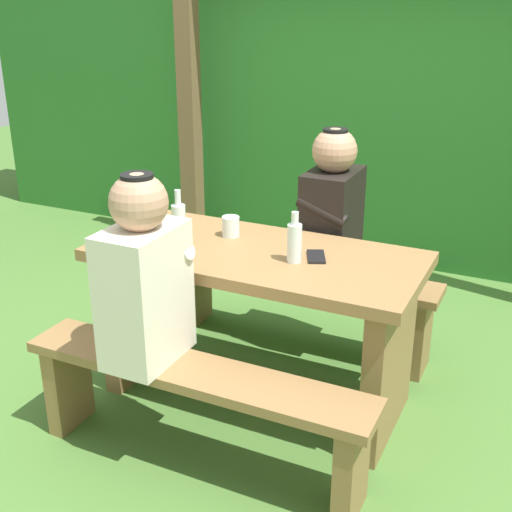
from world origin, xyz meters
name	(u,v)px	position (x,y,z in m)	size (l,w,h in m)	color
ground_plane	(256,395)	(0.00, 0.00, 0.00)	(12.00, 12.00, 0.00)	#47702F
hedge_backdrop	(394,99)	(0.00, 2.15, 1.06)	(6.40, 0.62, 2.11)	#276724
pergola_post_left	(190,115)	(-1.24, 1.55, 0.95)	(0.12, 0.12, 1.90)	brown
picnic_table	(256,299)	(0.00, 0.00, 0.49)	(1.40, 0.64, 0.71)	olive
bench_near	(195,396)	(0.00, -0.53, 0.31)	(1.40, 0.24, 0.43)	olive
bench_far	(301,290)	(0.00, 0.53, 0.31)	(1.40, 0.24, 0.43)	olive
person_white_shirt	(144,277)	(-0.20, -0.53, 0.76)	(0.25, 0.35, 0.72)	silver
person_black_coat	(332,209)	(0.15, 0.53, 0.76)	(0.25, 0.35, 0.72)	black
drinking_glass	(231,226)	(-0.18, 0.11, 0.76)	(0.08, 0.08, 0.09)	silver
bottle_left	(179,225)	(-0.31, -0.11, 0.82)	(0.06, 0.06, 0.25)	silver
bottle_right	(294,242)	(0.19, -0.04, 0.80)	(0.06, 0.06, 0.21)	silver
cell_phone	(316,257)	(0.26, 0.03, 0.72)	(0.07, 0.14, 0.01)	black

